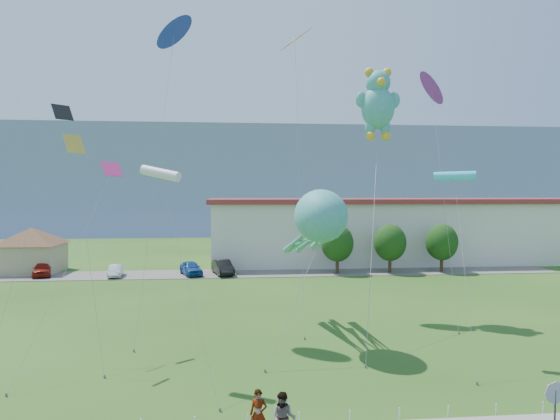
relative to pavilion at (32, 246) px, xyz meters
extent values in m
plane|color=#294D15|center=(24.00, -38.00, -3.02)|extent=(160.00, 160.00, 0.00)
cube|color=#59544C|center=(24.00, -3.00, -2.99)|extent=(70.00, 6.00, 0.06)
cube|color=gray|center=(24.00, 82.00, 9.48)|extent=(160.00, 50.00, 25.00)
cube|color=tan|center=(0.00, 0.00, -1.42)|extent=(6.00, 6.00, 3.20)
pyramid|color=brown|center=(0.00, 0.00, 1.08)|extent=(9.20, 9.20, 1.80)
cube|color=beige|center=(50.00, 6.00, 0.78)|extent=(60.00, 14.00, 7.60)
cube|color=maroon|center=(50.00, 6.00, 4.88)|extent=(61.00, 15.00, 0.60)
cylinder|color=red|center=(33.50, -42.20, -0.92)|extent=(0.76, 0.04, 0.76)
cylinder|color=white|center=(33.50, -42.22, -0.92)|extent=(0.80, 0.02, 0.80)
cylinder|color=white|center=(25.00, -39.30, -2.77)|extent=(0.05, 0.05, 0.50)
cylinder|color=white|center=(27.00, -39.30, -2.77)|extent=(0.05, 0.05, 0.50)
cylinder|color=white|center=(29.00, -39.30, -2.77)|extent=(0.05, 0.05, 0.50)
cylinder|color=white|center=(31.00, -39.30, -2.77)|extent=(0.05, 0.05, 0.50)
cylinder|color=white|center=(33.00, -39.30, -2.77)|extent=(0.05, 0.05, 0.50)
cylinder|color=white|center=(35.00, -39.30, -2.77)|extent=(0.05, 0.05, 0.50)
cylinder|color=#3F2B19|center=(34.00, -4.00, -1.92)|extent=(0.36, 0.36, 2.20)
ellipsoid|color=#14380F|center=(34.00, -4.00, 0.38)|extent=(3.60, 3.60, 4.14)
cylinder|color=#3F2B19|center=(40.00, -4.00, -1.92)|extent=(0.36, 0.36, 2.20)
ellipsoid|color=#14380F|center=(40.00, -4.00, 0.38)|extent=(3.60, 3.60, 4.14)
cylinder|color=#3F2B19|center=(46.00, -4.00, -1.92)|extent=(0.36, 0.36, 2.20)
ellipsoid|color=#14380F|center=(46.00, -4.00, 0.38)|extent=(3.60, 3.60, 4.14)
imported|color=gray|center=(23.37, -40.38, -2.05)|extent=(0.70, 0.52, 1.75)
imported|color=gray|center=(24.22, -40.97, -1.99)|extent=(1.07, 0.94, 1.86)
imported|color=maroon|center=(2.19, -2.80, -2.20)|extent=(2.78, 4.75, 1.52)
imported|color=silver|center=(10.04, -3.98, -2.35)|extent=(1.69, 3.83, 1.22)
imported|color=navy|center=(17.96, -3.70, -2.22)|extent=(3.10, 4.71, 1.49)
imported|color=black|center=(21.37, -3.71, -2.18)|extent=(2.73, 5.02, 1.57)
ellipsoid|color=teal|center=(27.54, -29.75, 4.61)|extent=(3.09, 4.02, 3.09)
sphere|color=white|center=(26.99, -30.96, 4.94)|extent=(0.49, 0.49, 0.49)
sphere|color=white|center=(28.09, -30.96, 4.94)|extent=(0.49, 0.49, 0.49)
cylinder|color=slate|center=(24.05, -33.59, -2.94)|extent=(0.10, 0.10, 0.16)
cylinder|color=gray|center=(25.80, -32.17, 0.47)|extent=(3.51, 2.87, 6.69)
ellipsoid|color=teal|center=(33.29, -21.58, 12.30)|extent=(2.51, 2.14, 3.14)
sphere|color=teal|center=(33.29, -21.58, 14.14)|extent=(1.84, 1.84, 1.84)
sphere|color=gold|center=(32.61, -21.58, 14.91)|extent=(0.68, 0.68, 0.68)
sphere|color=gold|center=(33.96, -21.58, 14.91)|extent=(0.68, 0.68, 0.68)
sphere|color=gold|center=(33.29, -22.36, 14.04)|extent=(0.68, 0.68, 0.68)
ellipsoid|color=teal|center=(32.03, -21.58, 12.88)|extent=(0.87, 0.62, 1.22)
ellipsoid|color=teal|center=(34.54, -21.58, 12.88)|extent=(0.87, 0.62, 1.22)
ellipsoid|color=teal|center=(32.70, -21.58, 10.85)|extent=(0.77, 0.68, 1.26)
ellipsoid|color=teal|center=(33.87, -21.58, 10.85)|extent=(0.77, 0.68, 1.26)
sphere|color=gold|center=(32.70, -21.78, 10.18)|extent=(0.68, 0.68, 0.68)
sphere|color=gold|center=(33.87, -21.78, 10.18)|extent=(0.68, 0.68, 0.68)
cylinder|color=slate|center=(29.23, -33.43, -2.94)|extent=(0.10, 0.10, 0.16)
cylinder|color=gray|center=(31.26, -27.51, 3.56)|extent=(4.08, 11.87, 12.86)
cube|color=gold|center=(13.93, -30.12, 8.60)|extent=(1.29, 1.29, 0.86)
cylinder|color=slate|center=(16.26, -33.59, -2.94)|extent=(0.10, 0.10, 0.16)
cylinder|color=gray|center=(15.10, -31.85, 2.77)|extent=(2.36, 3.51, 11.28)
cylinder|color=white|center=(18.91, -32.96, 6.92)|extent=(0.50, 2.25, 0.87)
cylinder|color=slate|center=(21.92, -37.86, -2.94)|extent=(0.10, 0.10, 0.16)
cylinder|color=gray|center=(20.41, -35.41, 1.93)|extent=(3.04, 4.93, 9.59)
cone|color=orange|center=(27.42, -18.67, 18.06)|extent=(1.80, 1.33, 1.33)
cylinder|color=slate|center=(26.83, -28.29, -2.94)|extent=(0.10, 0.10, 0.16)
cylinder|color=gray|center=(27.12, -23.48, 7.50)|extent=(0.61, 9.65, 20.73)
cube|color=black|center=(12.48, -27.45, 10.71)|extent=(1.29, 1.29, 0.86)
cylinder|color=gray|center=(11.25, -29.65, 3.82)|extent=(2.49, 4.44, 13.38)
cylinder|color=#38D5FE|center=(34.64, -31.70, 6.88)|extent=(0.50, 2.25, 0.87)
cylinder|color=slate|center=(33.81, -36.15, -2.94)|extent=(0.10, 0.10, 0.16)
cylinder|color=gray|center=(34.23, -33.93, 1.91)|extent=(0.87, 4.48, 9.55)
cube|color=#D52F79|center=(15.34, -27.70, 7.36)|extent=(1.29, 1.29, 0.86)
cylinder|color=slate|center=(12.50, -35.43, -2.94)|extent=(0.10, 0.10, 0.16)
cylinder|color=gray|center=(13.92, -31.56, 2.15)|extent=(2.87, 7.76, 10.04)
cone|color=#2331CB|center=(18.59, -23.81, 16.74)|extent=(1.80, 1.33, 1.33)
cylinder|color=slate|center=(16.90, -29.70, -2.94)|extent=(0.10, 0.10, 0.16)
cylinder|color=gray|center=(17.74, -26.76, 6.84)|extent=(1.72, 5.92, 19.41)
cone|color=purple|center=(37.90, -20.46, 14.10)|extent=(1.80, 1.33, 1.33)
cylinder|color=slate|center=(36.78, -27.98, -2.94)|extent=(0.10, 0.10, 0.16)
cylinder|color=gray|center=(37.34, -24.22, 5.52)|extent=(1.15, 7.54, 16.78)
camera|label=1|loc=(22.46, -58.13, 5.96)|focal=32.00mm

